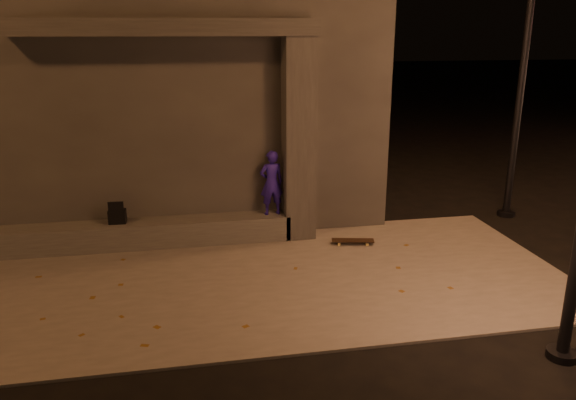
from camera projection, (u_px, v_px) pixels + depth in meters
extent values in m
plane|color=black|center=(223.00, 355.00, 6.74)|extent=(120.00, 120.00, 0.00)
cube|color=#66605A|center=(213.00, 283.00, 8.61)|extent=(11.00, 4.40, 0.04)
cube|color=#3C3937|center=(148.00, 86.00, 11.90)|extent=(9.00, 5.00, 5.20)
cube|color=#4E4C47|center=(121.00, 235.00, 9.91)|extent=(6.00, 0.55, 0.45)
cube|color=#3C3937|center=(299.00, 141.00, 10.02)|extent=(0.55, 0.55, 3.60)
cube|color=#3C3937|center=(166.00, 27.00, 9.11)|extent=(5.00, 0.70, 0.28)
imported|color=#271693|center=(272.00, 183.00, 10.16)|extent=(0.46, 0.33, 1.19)
cube|color=black|center=(117.00, 216.00, 9.81)|extent=(0.31, 0.21, 0.24)
cube|color=black|center=(116.00, 205.00, 9.75)|extent=(0.26, 0.05, 0.17)
cube|color=black|center=(353.00, 240.00, 10.07)|extent=(0.78, 0.35, 0.02)
cylinder|color=#D5B455|center=(366.00, 242.00, 10.15)|extent=(0.06, 0.04, 0.05)
cylinder|color=#D5B455|center=(367.00, 244.00, 10.01)|extent=(0.06, 0.04, 0.05)
cylinder|color=#D5B455|center=(339.00, 241.00, 10.16)|extent=(0.06, 0.04, 0.05)
cylinder|color=#D5B455|center=(339.00, 244.00, 10.02)|extent=(0.06, 0.04, 0.05)
cube|color=#99999E|center=(367.00, 241.00, 10.07)|extent=(0.08, 0.16, 0.02)
cube|color=#99999E|center=(339.00, 241.00, 10.08)|extent=(0.08, 0.16, 0.02)
cylinder|color=black|center=(562.00, 354.00, 6.66)|extent=(0.36, 0.36, 0.10)
cylinder|color=black|center=(527.00, 35.00, 10.71)|extent=(0.14, 0.14, 7.28)
cylinder|color=black|center=(506.00, 213.00, 11.76)|extent=(0.36, 0.36, 0.10)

